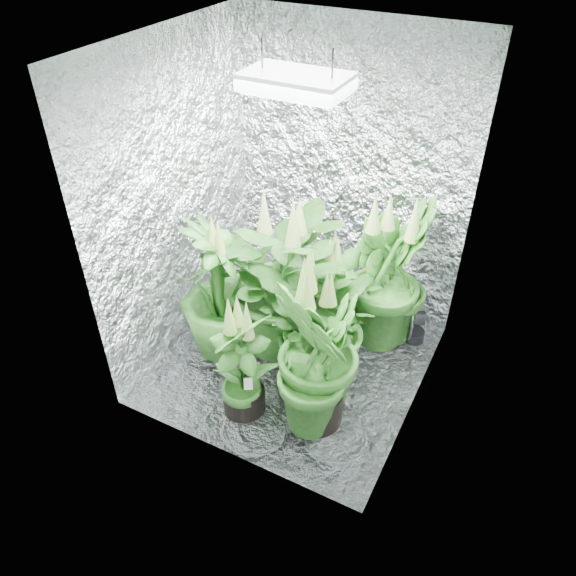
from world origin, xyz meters
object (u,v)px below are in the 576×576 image
at_px(plant_g, 318,359).
at_px(plant_d, 221,293).
at_px(plant_a, 286,280).
at_px(plant_b, 337,302).
at_px(plant_f, 242,368).
at_px(plant_c, 391,276).
at_px(grow_lamp, 296,83).
at_px(circulation_fan, 412,323).
at_px(plant_e, 317,326).

bearing_deg(plant_g, plant_d, 160.42).
relative_size(plant_a, plant_d, 1.12).
bearing_deg(plant_b, plant_f, -107.96).
xyz_separation_m(plant_c, plant_f, (-0.50, -1.02, -0.15)).
height_order(plant_d, plant_g, plant_g).
height_order(grow_lamp, plant_f, grow_lamp).
bearing_deg(plant_c, circulation_fan, 21.60).
distance_m(plant_a, circulation_fan, 0.95).
height_order(plant_a, plant_e, plant_a).
xyz_separation_m(plant_e, circulation_fan, (0.43, 0.63, -0.28)).
bearing_deg(plant_f, plant_g, 17.75).
xyz_separation_m(plant_b, plant_g, (0.16, -0.63, 0.12)).
bearing_deg(plant_g, plant_e, 115.82).
height_order(grow_lamp, plant_g, grow_lamp).
bearing_deg(plant_e, plant_c, 65.45).
xyz_separation_m(plant_a, circulation_fan, (0.74, 0.45, -0.41)).
height_order(plant_c, circulation_fan, plant_c).
bearing_deg(plant_e, plant_g, -64.18).
height_order(plant_b, circulation_fan, plant_b).
bearing_deg(circulation_fan, plant_d, -172.41).
bearing_deg(plant_d, plant_a, 33.03).
relative_size(plant_b, plant_g, 0.79).
bearing_deg(circulation_fan, plant_f, -146.03).
relative_size(grow_lamp, circulation_fan, 1.44).
distance_m(plant_b, plant_e, 0.31).
height_order(plant_d, circulation_fan, plant_d).
xyz_separation_m(grow_lamp, plant_d, (-0.47, -0.09, -1.34)).
xyz_separation_m(grow_lamp, plant_b, (0.18, 0.26, -1.42)).
bearing_deg(plant_a, plant_g, -47.53).
height_order(plant_a, plant_g, plant_a).
bearing_deg(circulation_fan, plant_c, 177.40).
bearing_deg(plant_e, plant_d, -176.38).
distance_m(plant_f, circulation_fan, 1.30).
height_order(plant_c, plant_d, plant_c).
height_order(grow_lamp, plant_c, grow_lamp).
xyz_separation_m(grow_lamp, plant_g, (0.34, -0.38, -1.31)).
height_order(plant_e, plant_f, plant_e).
relative_size(plant_a, plant_g, 1.02).
relative_size(plant_b, plant_e, 0.93).
distance_m(plant_a, plant_c, 0.68).
bearing_deg(plant_b, plant_e, -89.95).
height_order(grow_lamp, plant_e, grow_lamp).
bearing_deg(plant_f, plant_b, 72.04).
bearing_deg(plant_e, plant_f, -118.31).
bearing_deg(plant_e, plant_a, 149.51).
bearing_deg(plant_b, plant_d, -152.08).
bearing_deg(grow_lamp, plant_d, -169.24).
height_order(plant_a, plant_d, plant_a).
bearing_deg(plant_b, plant_g, -75.84).
distance_m(plant_b, plant_c, 0.38).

